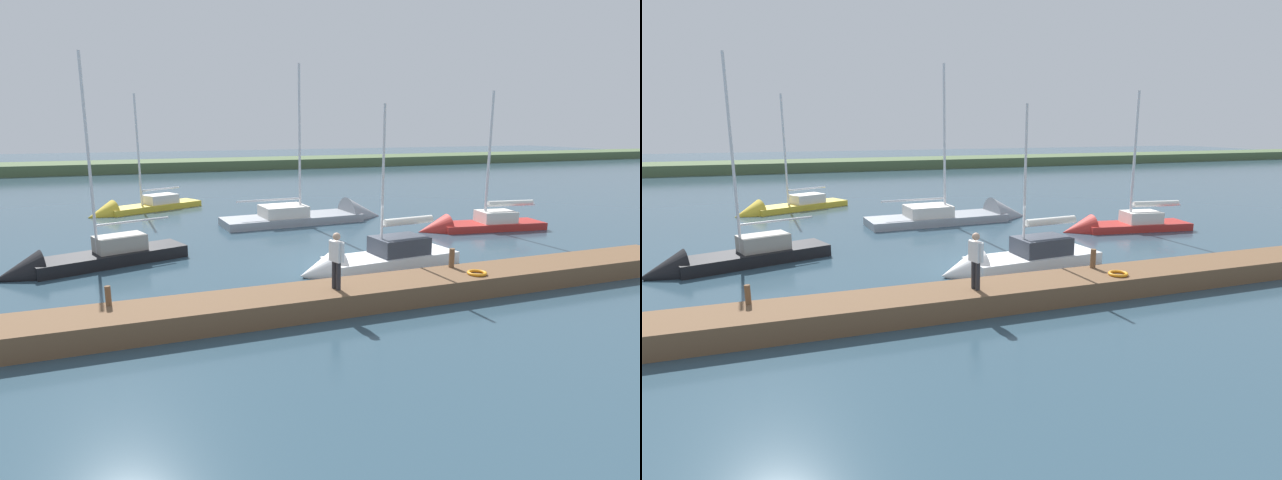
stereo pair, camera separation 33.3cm
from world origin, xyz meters
TOP-DOWN VIEW (x-y plane):
  - ground_plane at (0.00, 0.00)m, footprint 200.00×200.00m
  - far_shoreline at (0.00, -49.67)m, footprint 180.00×8.00m
  - dock_pier at (0.00, 4.86)m, footprint 23.45×1.95m
  - mooring_post_near at (-2.34, 4.18)m, footprint 0.19×0.19m
  - mooring_post_far at (8.91, 4.18)m, footprint 0.16×0.16m
  - life_ring_buoy at (-2.63, 5.25)m, footprint 0.66×0.66m
  - sailboat_far_right at (-2.66, -9.45)m, footprint 10.06×3.20m
  - sailboat_behind_pier at (-9.23, -3.97)m, footprint 7.33×2.80m
  - sailboat_mid_channel at (7.69, -16.71)m, footprint 7.69×5.21m
  - sailboat_near_dock at (10.03, -2.91)m, footprint 7.34×4.04m
  - sailboat_inner_slip at (-0.59, 1.18)m, footprint 6.96×2.50m
  - person_on_dock at (2.41, 5.05)m, footprint 0.35×0.64m

SIDE VIEW (x-z plane):
  - ground_plane at x=0.00m, z-range 0.00..0.00m
  - far_shoreline at x=0.00m, z-range -1.20..1.20m
  - sailboat_far_right at x=-2.66m, z-range -4.98..5.21m
  - sailboat_behind_pier at x=-9.23m, z-range -3.99..4.26m
  - sailboat_mid_channel at x=7.69m, z-range -4.09..4.37m
  - sailboat_near_dock at x=10.03m, z-range -4.36..4.76m
  - sailboat_inner_slip at x=-0.59m, z-range -3.37..3.84m
  - dock_pier at x=0.00m, z-range 0.00..0.68m
  - life_ring_buoy at x=-2.63m, z-range 0.68..0.78m
  - mooring_post_far at x=8.91m, z-range 0.68..1.24m
  - mooring_post_near at x=-2.34m, z-range 0.68..1.36m
  - person_on_dock at x=2.41m, z-range 0.83..2.59m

